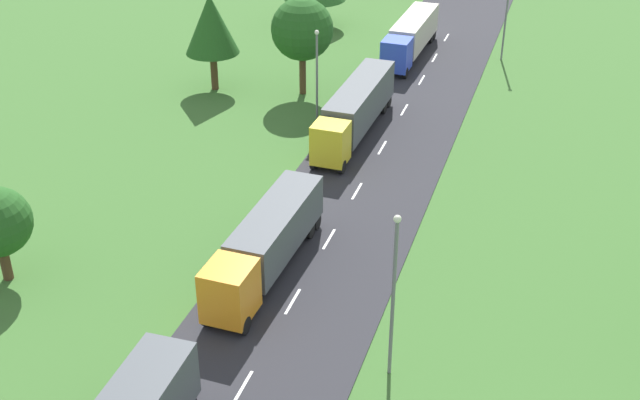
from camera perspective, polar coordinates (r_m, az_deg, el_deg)
name	(u,v)px	position (r m, az deg, el deg)	size (l,w,h in m)	color
road	(250,376)	(41.05, -4.91, -12.07)	(10.00, 140.00, 0.06)	#2B2B30
truck_second	(266,242)	(46.89, -3.75, -2.95)	(2.84, 12.54, 3.47)	orange
truck_third	(356,108)	(63.60, 2.49, 6.39)	(2.79, 14.16, 3.73)	yellow
truck_fourth	(411,35)	(80.78, 6.32, 11.28)	(2.86, 13.09, 3.49)	blue
lamppost_second	(394,290)	(38.22, 5.13, -6.22)	(0.36, 0.36, 8.95)	slate
lamppost_third	(317,71)	(65.10, -0.22, 8.92)	(0.36, 0.36, 7.58)	slate
lamppost_fourth	(506,12)	(80.53, 12.81, 12.58)	(0.36, 0.36, 8.31)	slate
tree_pine	(302,30)	(70.22, -1.25, 11.73)	(5.27, 5.27, 8.38)	#513823
tree_lime	(211,24)	(71.75, -7.57, 11.98)	(4.63, 4.63, 8.42)	#513823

